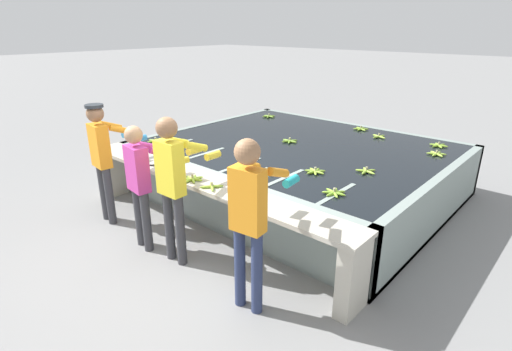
{
  "coord_description": "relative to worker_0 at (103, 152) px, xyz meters",
  "views": [
    {
      "loc": [
        3.61,
        -2.78,
        2.64
      ],
      "look_at": [
        0.0,
        1.28,
        0.58
      ],
      "focal_mm": 28.0,
      "sensor_mm": 36.0,
      "label": 1
    }
  ],
  "objects": [
    {
      "name": "ground_plane",
      "position": [
        1.38,
        0.29,
        -1.02
      ],
      "size": [
        80.0,
        80.0,
        0.0
      ],
      "primitive_type": "plane",
      "color": "gray",
      "rests_on": "ground"
    },
    {
      "name": "wash_tank",
      "position": [
        1.38,
        2.61,
        -0.61
      ],
      "size": [
        4.55,
        3.77,
        0.84
      ],
      "color": "gray",
      "rests_on": "ground"
    },
    {
      "name": "work_ledge",
      "position": [
        1.38,
        0.52,
        -0.42
      ],
      "size": [
        4.55,
        0.45,
        0.84
      ],
      "color": "#B7B2A3",
      "rests_on": "ground"
    },
    {
      "name": "worker_0",
      "position": [
        0.0,
        0.0,
        0.0
      ],
      "size": [
        0.45,
        0.74,
        1.68
      ],
      "color": "#38383D",
      "rests_on": "ground"
    },
    {
      "name": "worker_1",
      "position": [
        1.01,
        -0.07,
        -0.09
      ],
      "size": [
        0.46,
        0.73,
        1.57
      ],
      "color": "#38383D",
      "rests_on": "ground"
    },
    {
      "name": "worker_2",
      "position": [
        1.55,
        -0.01,
        0.03
      ],
      "size": [
        0.42,
        0.72,
        1.74
      ],
      "color": "#38383D",
      "rests_on": "ground"
    },
    {
      "name": "worker_3",
      "position": [
        2.76,
        -0.06,
        0.03
      ],
      "size": [
        0.46,
        0.74,
        1.74
      ],
      "color": "navy",
      "rests_on": "ground"
    },
    {
      "name": "banana_bunch_floating_0",
      "position": [
        1.85,
        1.24,
        -0.17
      ],
      "size": [
        0.27,
        0.27,
        0.08
      ],
      "color": "#75A333",
      "rests_on": "wash_tank"
    },
    {
      "name": "banana_bunch_floating_1",
      "position": [
        2.16,
        3.87,
        -0.17
      ],
      "size": [
        0.28,
        0.28,
        0.08
      ],
      "color": "#9EC642",
      "rests_on": "wash_tank"
    },
    {
      "name": "banana_bunch_floating_2",
      "position": [
        3.11,
        3.99,
        -0.17
      ],
      "size": [
        0.28,
        0.27,
        0.08
      ],
      "color": "#8CB738",
      "rests_on": "wash_tank"
    },
    {
      "name": "banana_bunch_floating_3",
      "position": [
        -0.29,
        3.86,
        -0.17
      ],
      "size": [
        0.28,
        0.27,
        0.08
      ],
      "color": "#75A333",
      "rests_on": "wash_tank"
    },
    {
      "name": "banana_bunch_floating_4",
      "position": [
        -0.48,
        1.17,
        -0.17
      ],
      "size": [
        0.28,
        0.28,
        0.08
      ],
      "color": "#8CB738",
      "rests_on": "wash_tank"
    },
    {
      "name": "banana_bunch_floating_5",
      "position": [
        2.81,
        2.13,
        -0.17
      ],
      "size": [
        0.28,
        0.27,
        0.08
      ],
      "color": "#93BC3D",
      "rests_on": "wash_tank"
    },
    {
      "name": "banana_bunch_floating_6",
      "position": [
        3.24,
        3.51,
        -0.17
      ],
      "size": [
        0.27,
        0.28,
        0.08
      ],
      "color": "#9EC642",
      "rests_on": "wash_tank"
    },
    {
      "name": "banana_bunch_floating_7",
      "position": [
        2.88,
        1.23,
        -0.17
      ],
      "size": [
        0.28,
        0.28,
        0.08
      ],
      "color": "#7FAD33",
      "rests_on": "wash_tank"
    },
    {
      "name": "banana_bunch_floating_8",
      "position": [
        2.32,
        1.68,
        -0.17
      ],
      "size": [
        0.28,
        0.28,
        0.08
      ],
      "color": "#8CB738",
      "rests_on": "wash_tank"
    },
    {
      "name": "banana_bunch_floating_9",
      "position": [
        1.19,
        2.63,
        -0.17
      ],
      "size": [
        0.28,
        0.26,
        0.08
      ],
      "color": "#75A333",
      "rests_on": "wash_tank"
    },
    {
      "name": "banana_bunch_floating_10",
      "position": [
        1.67,
        4.15,
        -0.17
      ],
      "size": [
        0.27,
        0.28,
        0.08
      ],
      "color": "#8CB738",
      "rests_on": "wash_tank"
    },
    {
      "name": "banana_bunch_ledge_0",
      "position": [
        1.71,
        0.42,
        -0.17
      ],
      "size": [
        0.24,
        0.24,
        0.08
      ],
      "color": "#93BC3D",
      "rests_on": "work_ledge"
    },
    {
      "name": "banana_bunch_ledge_1",
      "position": [
        1.34,
        0.43,
        -0.17
      ],
      "size": [
        0.28,
        0.28,
        0.08
      ],
      "color": "#93BC3D",
      "rests_on": "work_ledge"
    },
    {
      "name": "knife_0",
      "position": [
        -0.22,
        0.52,
        -0.18
      ],
      "size": [
        0.22,
        0.31,
        0.02
      ],
      "color": "silver",
      "rests_on": "work_ledge"
    },
    {
      "name": "knife_1",
      "position": [
        0.57,
        0.44,
        -0.18
      ],
      "size": [
        0.33,
        0.18,
        0.02
      ],
      "color": "silver",
      "rests_on": "work_ledge"
    }
  ]
}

